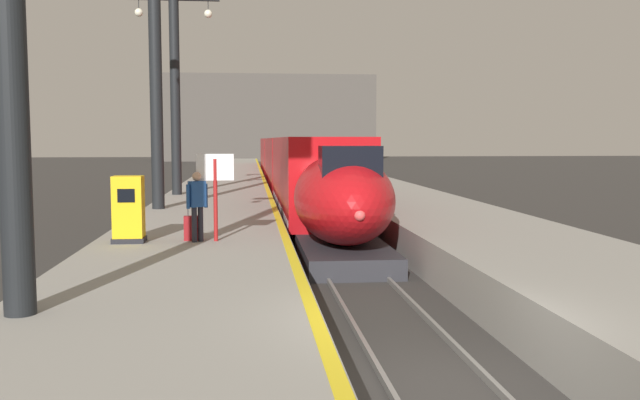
# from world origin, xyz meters

# --- Properties ---
(ground_plane) EXTENTS (260.00, 260.00, 0.00)m
(ground_plane) POSITION_xyz_m (0.00, 0.00, 0.00)
(ground_plane) COLOR #33302D
(platform_left) EXTENTS (4.80, 110.00, 1.05)m
(platform_left) POSITION_xyz_m (-4.05, 24.75, 0.53)
(platform_left) COLOR gray
(platform_left) RESTS_ON ground
(platform_right) EXTENTS (4.80, 110.00, 1.05)m
(platform_right) POSITION_xyz_m (4.05, 24.75, 0.53)
(platform_right) COLOR gray
(platform_right) RESTS_ON ground
(platform_left_safety_stripe) EXTENTS (0.20, 107.80, 0.01)m
(platform_left_safety_stripe) POSITION_xyz_m (-1.77, 24.75, 1.05)
(platform_left_safety_stripe) COLOR yellow
(platform_left_safety_stripe) RESTS_ON platform_left
(rail_main_left) EXTENTS (0.08, 110.00, 0.12)m
(rail_main_left) POSITION_xyz_m (-0.75, 27.50, 0.06)
(rail_main_left) COLOR slate
(rail_main_left) RESTS_ON ground
(rail_main_right) EXTENTS (0.08, 110.00, 0.12)m
(rail_main_right) POSITION_xyz_m (0.75, 27.50, 0.06)
(rail_main_right) COLOR slate
(rail_main_right) RESTS_ON ground
(highspeed_train_main) EXTENTS (2.92, 56.14, 3.60)m
(highspeed_train_main) POSITION_xyz_m (0.00, 34.52, 1.96)
(highspeed_train_main) COLOR #B20F14
(highspeed_train_main) RESTS_ON ground
(station_column_mid) EXTENTS (4.00, 0.68, 9.07)m
(station_column_mid) POSITION_xyz_m (-5.90, 15.61, 6.52)
(station_column_mid) COLOR black
(station_column_mid) RESTS_ON platform_left
(station_column_far) EXTENTS (4.00, 0.68, 8.95)m
(station_column_far) POSITION_xyz_m (-5.90, 21.95, 6.45)
(station_column_far) COLOR black
(station_column_far) RESTS_ON platform_left
(passenger_near_edge) EXTENTS (0.49, 0.39, 1.69)m
(passenger_near_edge) POSITION_xyz_m (-3.91, 7.46, 2.04)
(passenger_near_edge) COLOR #23232D
(passenger_near_edge) RESTS_ON platform_left
(rolling_suitcase) EXTENTS (0.40, 0.22, 0.98)m
(rolling_suitcase) POSITION_xyz_m (-4.06, 7.73, 1.35)
(rolling_suitcase) COLOR maroon
(rolling_suitcase) RESTS_ON platform_left
(ticket_machine_yellow) EXTENTS (0.76, 0.62, 1.60)m
(ticket_machine_yellow) POSITION_xyz_m (-5.55, 7.55, 1.79)
(ticket_machine_yellow) COLOR yellow
(ticket_machine_yellow) RESTS_ON platform_left
(departure_info_board) EXTENTS (0.90, 0.10, 2.12)m
(departure_info_board) POSITION_xyz_m (-3.48, 7.55, 2.56)
(departure_info_board) COLOR maroon
(departure_info_board) RESTS_ON platform_left
(terminus_back_wall) EXTENTS (36.00, 2.00, 14.00)m
(terminus_back_wall) POSITION_xyz_m (0.00, 102.00, 7.00)
(terminus_back_wall) COLOR #4C4742
(terminus_back_wall) RESTS_ON ground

